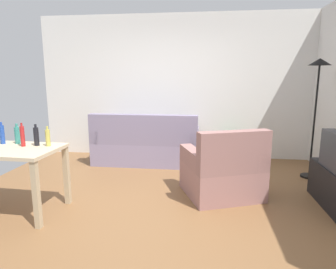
# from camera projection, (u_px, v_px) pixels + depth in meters

# --- Properties ---
(ground_plane) EXTENTS (5.20, 4.40, 0.02)m
(ground_plane) POSITION_uv_depth(u_px,v_px,m) (155.00, 199.00, 3.81)
(ground_plane) COLOR brown
(wall_rear) EXTENTS (5.20, 0.10, 2.70)m
(wall_rear) POSITION_uv_depth(u_px,v_px,m) (174.00, 87.00, 5.69)
(wall_rear) COLOR silver
(wall_rear) RESTS_ON ground_plane
(couch) EXTENTS (1.86, 0.84, 0.92)m
(couch) POSITION_uv_depth(u_px,v_px,m) (146.00, 146.00, 5.35)
(couch) COLOR gray
(couch) RESTS_ON ground_plane
(torchiere_lamp) EXTENTS (0.32, 0.32, 1.81)m
(torchiere_lamp) POSITION_uv_depth(u_px,v_px,m) (318.00, 86.00, 4.36)
(torchiere_lamp) COLOR black
(torchiere_lamp) RESTS_ON ground_plane
(desk) EXTENTS (1.23, 0.75, 0.76)m
(desk) POSITION_uv_depth(u_px,v_px,m) (5.00, 157.00, 3.35)
(desk) COLOR #C6B28E
(desk) RESTS_ON ground_plane
(potted_plant) EXTENTS (0.36, 0.36, 0.57)m
(potted_plant) POSITION_uv_depth(u_px,v_px,m) (229.00, 144.00, 5.47)
(potted_plant) COLOR brown
(potted_plant) RESTS_ON ground_plane
(armchair) EXTENTS (1.14, 1.11, 0.92)m
(armchair) POSITION_uv_depth(u_px,v_px,m) (223.00, 173.00, 3.85)
(armchair) COLOR #996B66
(armchair) RESTS_ON ground_plane
(bottle_blue) EXTENTS (0.05, 0.05, 0.26)m
(bottle_blue) POSITION_uv_depth(u_px,v_px,m) (2.00, 134.00, 3.51)
(bottle_blue) COLOR #2347A3
(bottle_blue) RESTS_ON desk
(bottle_tall) EXTENTS (0.06, 0.06, 0.24)m
(bottle_tall) POSITION_uv_depth(u_px,v_px,m) (17.00, 135.00, 3.52)
(bottle_tall) COLOR teal
(bottle_tall) RESTS_ON desk
(bottle_red) EXTENTS (0.05, 0.05, 0.27)m
(bottle_red) POSITION_uv_depth(u_px,v_px,m) (22.00, 136.00, 3.38)
(bottle_red) COLOR #AD2323
(bottle_red) RESTS_ON desk
(bottle_dark) EXTENTS (0.06, 0.06, 0.25)m
(bottle_dark) POSITION_uv_depth(u_px,v_px,m) (36.00, 136.00, 3.41)
(bottle_dark) COLOR black
(bottle_dark) RESTS_ON desk
(bottle_squat) EXTENTS (0.05, 0.05, 0.23)m
(bottle_squat) POSITION_uv_depth(u_px,v_px,m) (48.00, 137.00, 3.39)
(bottle_squat) COLOR #BCB24C
(bottle_squat) RESTS_ON desk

